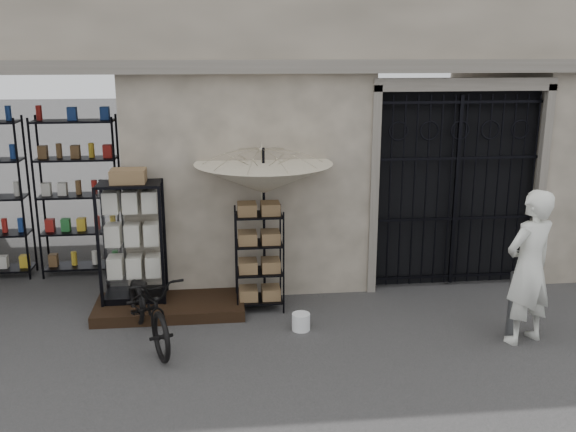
{
  "coord_description": "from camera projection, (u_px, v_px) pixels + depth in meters",
  "views": [
    {
      "loc": [
        -1.71,
        -6.69,
        3.5
      ],
      "look_at": [
        -0.8,
        1.4,
        1.35
      ],
      "focal_mm": 40.0,
      "sensor_mm": 36.0,
      "label": 1
    }
  ],
  "objects": [
    {
      "name": "ground",
      "position": [
        369.0,
        356.0,
        7.51
      ],
      "size": [
        80.0,
        80.0,
        0.0
      ],
      "primitive_type": "plane",
      "color": "black",
      "rests_on": "ground"
    },
    {
      "name": "shop_recess",
      "position": [
        25.0,
        189.0,
        9.33
      ],
      "size": [
        3.0,
        1.7,
        3.0
      ],
      "primitive_type": "cube",
      "color": "black",
      "rests_on": "ground"
    },
    {
      "name": "shop_shelving",
      "position": [
        33.0,
        198.0,
        9.87
      ],
      "size": [
        2.7,
        0.5,
        2.5
      ],
      "primitive_type": "cube",
      "color": "black",
      "rests_on": "ground"
    },
    {
      "name": "iron_gate",
      "position": [
        452.0,
        186.0,
        9.5
      ],
      "size": [
        2.5,
        0.21,
        3.0
      ],
      "color": "black",
      "rests_on": "ground"
    },
    {
      "name": "step_platform",
      "position": [
        170.0,
        307.0,
        8.72
      ],
      "size": [
        2.0,
        0.9,
        0.15
      ],
      "primitive_type": "cube",
      "color": "black",
      "rests_on": "ground"
    },
    {
      "name": "display_cabinet",
      "position": [
        133.0,
        248.0,
        8.64
      ],
      "size": [
        0.93,
        0.73,
        1.76
      ],
      "rotation": [
        0.0,
        0.0,
        0.33
      ],
      "color": "black",
      "rests_on": "step_platform"
    },
    {
      "name": "wire_rack",
      "position": [
        259.0,
        260.0,
        8.71
      ],
      "size": [
        0.72,
        0.6,
        1.42
      ],
      "rotation": [
        0.0,
        0.0,
        -0.29
      ],
      "color": "black",
      "rests_on": "ground"
    },
    {
      "name": "market_umbrella",
      "position": [
        264.0,
        170.0,
        8.58
      ],
      "size": [
        2.14,
        2.16,
        2.65
      ],
      "rotation": [
        0.0,
        0.0,
        0.41
      ],
      "color": "black",
      "rests_on": "ground"
    },
    {
      "name": "white_bucket",
      "position": [
        301.0,
        322.0,
        8.17
      ],
      "size": [
        0.28,
        0.28,
        0.22
      ],
      "primitive_type": "cylinder",
      "rotation": [
        0.0,
        0.0,
        0.23
      ],
      "color": "white",
      "rests_on": "ground"
    },
    {
      "name": "bicycle",
      "position": [
        151.0,
        341.0,
        7.89
      ],
      "size": [
        0.9,
        1.08,
        1.76
      ],
      "primitive_type": "imported",
      "rotation": [
        0.0,
        0.0,
        0.35
      ],
      "color": "black",
      "rests_on": "ground"
    },
    {
      "name": "steel_bollard",
      "position": [
        514.0,
        305.0,
        7.91
      ],
      "size": [
        0.16,
        0.16,
        0.84
      ],
      "primitive_type": "cylinder",
      "rotation": [
        0.0,
        0.0,
        0.08
      ],
      "color": "slate",
      "rests_on": "ground"
    },
    {
      "name": "shopkeeper",
      "position": [
        521.0,
        341.0,
        7.89
      ],
      "size": [
        1.36,
        2.03,
        0.46
      ],
      "primitive_type": "imported",
      "rotation": [
        0.0,
        0.0,
        3.53
      ],
      "color": "silver",
      "rests_on": "ground"
    }
  ]
}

